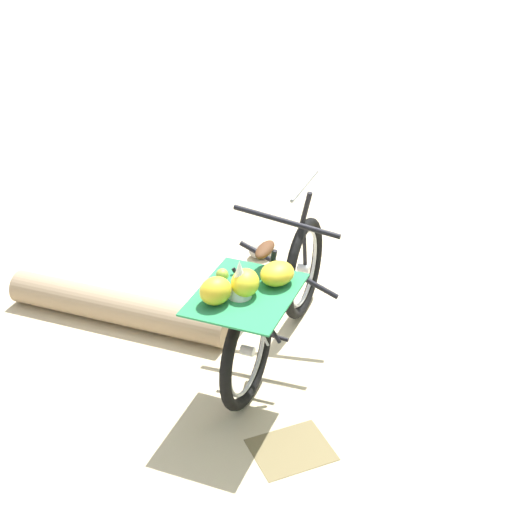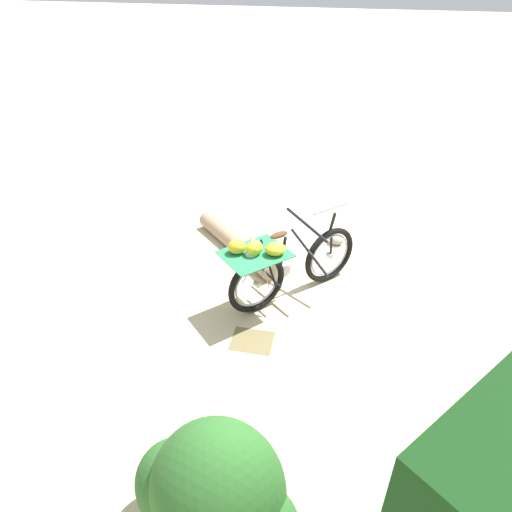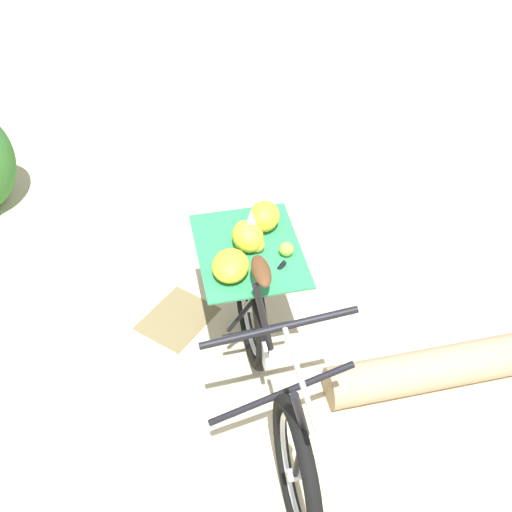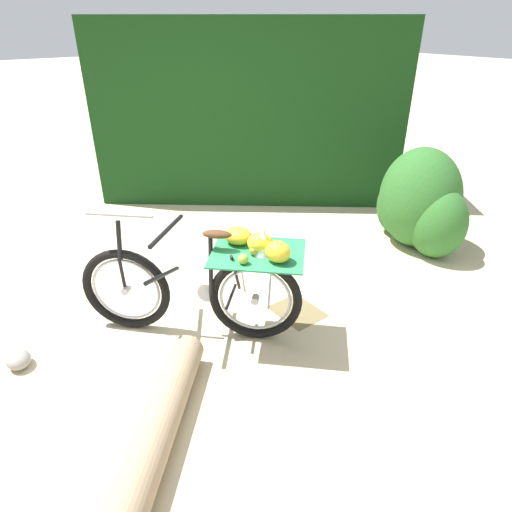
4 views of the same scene
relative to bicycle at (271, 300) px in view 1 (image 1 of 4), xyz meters
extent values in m
plane|color=beige|center=(0.38, 0.19, -0.49)|extent=(60.00, 60.00, 0.00)
torus|color=black|center=(0.46, 0.47, -0.13)|extent=(0.56, 0.57, 0.73)
torus|color=#B7B7BC|center=(0.46, 0.47, -0.13)|extent=(0.41, 0.42, 0.57)
cylinder|color=#B7B7BC|center=(0.46, 0.47, -0.13)|extent=(0.10, 0.10, 0.06)
torus|color=black|center=(-0.28, -0.28, -0.13)|extent=(0.56, 0.57, 0.73)
torus|color=#B7B7BC|center=(-0.28, -0.28, -0.13)|extent=(0.41, 0.42, 0.57)
cylinder|color=#B7B7BC|center=(-0.28, -0.28, -0.13)|extent=(0.10, 0.10, 0.06)
cylinder|color=black|center=(0.23, 0.24, 0.04)|extent=(0.52, 0.52, 0.30)
cylinder|color=black|center=(0.18, 0.19, 0.43)|extent=(0.53, 0.53, 0.11)
cylinder|color=black|center=(-0.04, -0.04, 0.15)|extent=(0.10, 0.10, 0.49)
cylinder|color=black|center=(-0.14, -0.14, -0.11)|extent=(0.29, 0.29, 0.05)
cylinder|color=black|center=(-0.17, -0.17, 0.10)|extent=(0.24, 0.24, 0.47)
cylinder|color=black|center=(0.47, 0.47, 0.02)|extent=(0.05, 0.05, 0.30)
cylinder|color=black|center=(0.46, 0.46, 0.32)|extent=(0.09, 0.09, 0.30)
cylinder|color=gray|center=(0.43, 0.44, 0.53)|extent=(0.38, 0.39, 0.02)
ellipsoid|color=#4C2D19|center=(-0.08, -0.08, 0.42)|extent=(0.22, 0.22, 0.06)
cylinder|color=#B7B7BC|center=(-0.01, -0.01, -0.10)|extent=(0.13, 0.13, 0.16)
cylinder|color=#B7B7BC|center=(-0.21, -0.21, 0.06)|extent=(0.16, 0.16, 0.39)
cylinder|color=#B7B7BC|center=(-0.36, -0.36, 0.06)|extent=(0.18, 0.18, 0.39)
cube|color=brown|center=(-0.29, -0.29, 0.26)|extent=(0.73, 0.74, 0.02)
cube|color=#287F4C|center=(-0.29, -0.29, 0.28)|extent=(0.86, 0.86, 0.01)
ellipsoid|color=gold|center=(-0.48, -0.32, 0.37)|extent=(0.23, 0.21, 0.16)
ellipsoid|color=gold|center=(-0.08, -0.26, 0.35)|extent=(0.28, 0.26, 0.13)
ellipsoid|color=yellow|center=(-0.30, -0.31, 0.37)|extent=(0.24, 0.24, 0.16)
sphere|color=#B29333|center=(-0.30, -0.25, 0.33)|extent=(0.08, 0.08, 0.08)
sphere|color=#8CAD38|center=(-0.36, -0.11, 0.33)|extent=(0.08, 0.08, 0.08)
cone|color=white|center=(-0.33, -0.31, 0.40)|extent=(0.20, 0.20, 0.23)
cylinder|color=#9E8466|center=(-0.80, 0.87, -0.37)|extent=(1.37, 1.33, 0.24)
ellipsoid|color=gray|center=(0.51, 1.33, -0.43)|extent=(0.21, 0.17, 0.13)
cube|color=olive|center=(-0.22, -0.79, -0.49)|extent=(0.44, 0.36, 0.01)
camera|label=1|loc=(-1.66, -3.67, 2.57)|focal=53.26mm
camera|label=2|loc=(0.57, -4.30, 3.01)|focal=32.73mm
camera|label=3|loc=(1.89, 1.19, 2.70)|focal=48.22mm
camera|label=4|loc=(-2.55, 1.44, 1.80)|focal=30.98mm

